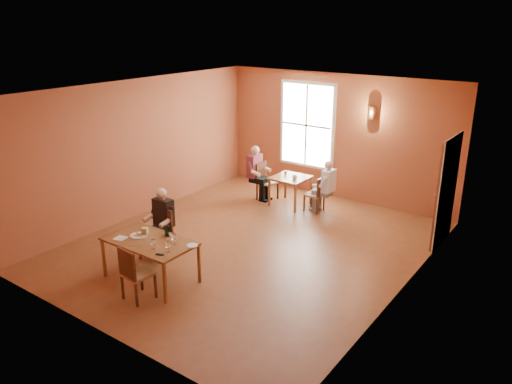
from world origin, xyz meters
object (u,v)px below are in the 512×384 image
Objects in this scene: chair_diner_white at (314,194)px; chair_diner_main at (158,235)px; chair_empty at (138,273)px; diner_maroon at (267,174)px; second_table at (290,191)px; chair_diner_maroon at (267,182)px; main_table at (151,260)px; diner_main at (156,227)px; diner_white at (316,187)px.

chair_diner_main is at bearing 162.66° from chair_diner_white.
chair_empty is 0.71× the size of diner_maroon.
second_table is 0.65m from chair_diner_white.
chair_diner_main is 1.43m from chair_empty.
second_table is at bearing 90.00° from chair_diner_maroon.
chair_diner_main is 1.00× the size of chair_empty.
chair_diner_main is (-0.50, 0.65, 0.09)m from main_table.
diner_maroon is at bearing -87.53° from diner_main.
chair_diner_main is at bearing 162.24° from diner_white.
second_table is (0.52, 3.74, -0.11)m from chair_diner_main.
chair_diner_maroon is at bearing 180.00° from second_table.
main_table is 4.39m from second_table.
main_table is 1.32× the size of diner_white.
chair_diner_maroon reaches higher than chair_empty.
chair_diner_white is 1.30m from chair_diner_maroon.
main_table is at bearing 124.37° from chair_empty.
diner_maroon is at bearing 90.00° from diner_white.
diner_main reaches higher than chair_diner_maroon.
chair_diner_main is 0.16m from diner_main.
chair_empty is at bearing 175.38° from diner_white.
chair_empty is at bearing -61.09° from main_table.
diner_main is 1.42m from chair_empty.
main_table is 1.87× the size of chair_diner_white.
chair_diner_main is 3.92m from chair_diner_white.
diner_main is (-0.50, 0.62, 0.25)m from main_table.
diner_maroon is at bearing -90.00° from chair_diner_maroon.
chair_diner_main reaches higher than main_table.
chair_diner_main is at bearing 2.49° from diner_maroon.
diner_maroon is at bearing 180.00° from second_table.
chair_diner_main is 0.74× the size of diner_main.
diner_main reaches higher than chair_diner_main.
diner_maroon reaches higher than chair_diner_maroon.
diner_maroon is (-1.33, 0.00, 0.22)m from chair_diner_white.
diner_main is at bearing 2.47° from diner_maroon.
diner_main reaches higher than chair_diner_white.
chair_empty reaches higher than main_table.
diner_main is 3.77m from diner_maroon.
chair_diner_white is at bearing -107.34° from chair_diner_main.
diner_main is at bearing 90.00° from chair_diner_main.
chair_diner_main is at bearing -97.88° from second_table.
second_table is (0.52, 3.77, -0.27)m from diner_main.
chair_empty reaches higher than chair_diner_white.
diner_white is 0.92× the size of diner_maroon.
diner_maroon reaches higher than chair_diner_main.
diner_main is at bearing 129.98° from chair_empty.
chair_diner_white is (0.67, 4.39, 0.05)m from main_table.
chair_diner_main is 0.78× the size of diner_white.
diner_main is 1.34× the size of chair_diner_maroon.
chair_diner_main is 1.15× the size of second_table.
diner_main reaches higher than main_table.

